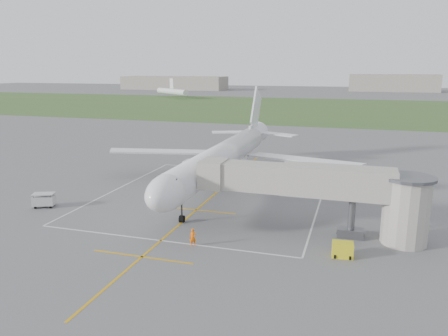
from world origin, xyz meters
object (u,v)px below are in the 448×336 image
(jet_bridge, at_px, (330,190))
(ramp_worker_wing, at_px, (196,180))
(baggage_cart, at_px, (44,200))
(airliner, at_px, (223,157))
(gpu_unit, at_px, (343,250))
(ramp_worker_nose, at_px, (193,237))

(jet_bridge, relative_size, ramp_worker_wing, 13.92)
(baggage_cart, bearing_deg, jet_bridge, -20.10)
(airliner, bearing_deg, jet_bridge, -42.19)
(jet_bridge, bearing_deg, airliner, 137.81)
(jet_bridge, relative_size, baggage_cart, 8.09)
(airliner, bearing_deg, gpu_unit, -48.03)
(airliner, relative_size, gpu_unit, 23.79)
(gpu_unit, xyz_separation_m, baggage_cart, (-35.76, 4.18, 0.20))
(gpu_unit, height_order, baggage_cart, baggage_cart)
(airliner, bearing_deg, ramp_worker_wing, -175.26)
(airliner, relative_size, baggage_cart, 16.15)
(ramp_worker_wing, bearing_deg, baggage_cart, 79.35)
(jet_bridge, relative_size, gpu_unit, 11.91)
(jet_bridge, height_order, baggage_cart, jet_bridge)
(ramp_worker_nose, relative_size, ramp_worker_wing, 1.04)
(gpu_unit, relative_size, ramp_worker_wing, 1.17)
(jet_bridge, relative_size, ramp_worker_nose, 13.37)
(ramp_worker_nose, bearing_deg, ramp_worker_wing, 101.09)
(baggage_cart, distance_m, ramp_worker_nose, 22.64)
(airliner, xyz_separation_m, gpu_unit, (17.43, -19.38, -3.70))
(gpu_unit, distance_m, ramp_worker_nose, 13.99)
(gpu_unit, height_order, ramp_worker_nose, ramp_worker_nose)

